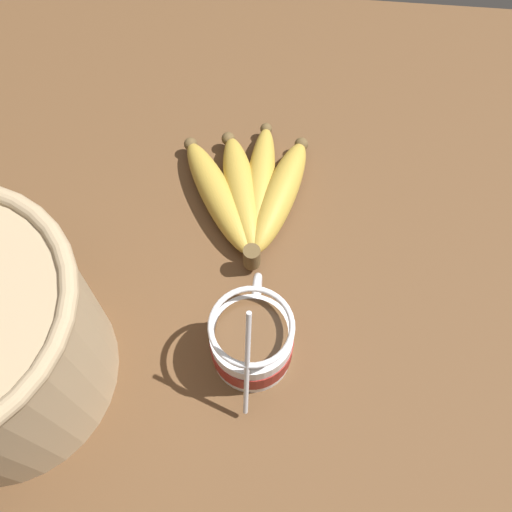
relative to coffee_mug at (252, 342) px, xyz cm
name	(u,v)px	position (x,y,z in cm)	size (l,w,h in cm)	color
table	(230,305)	(6.21, 3.25, -5.54)	(106.52, 106.52, 3.72)	brown
coffee_mug	(252,342)	(0.00, 0.00, 0.00)	(14.51, 8.73, 15.75)	silver
banana_bunch	(249,193)	(19.89, 2.39, -1.76)	(21.59, 17.92, 4.24)	brown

